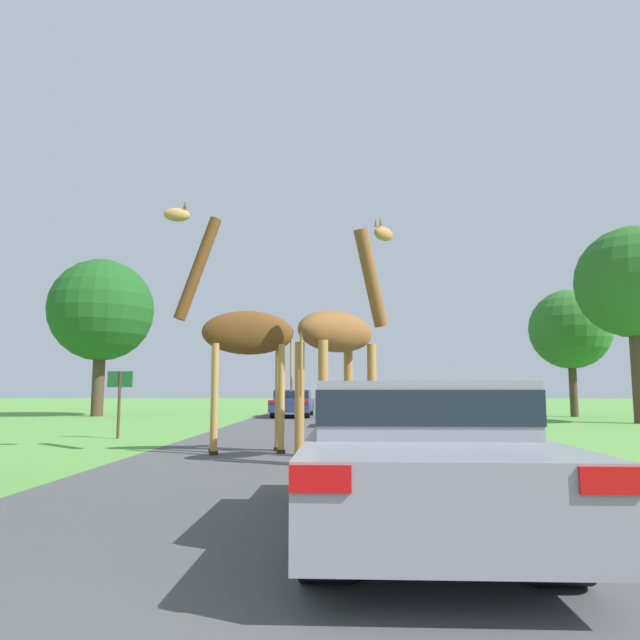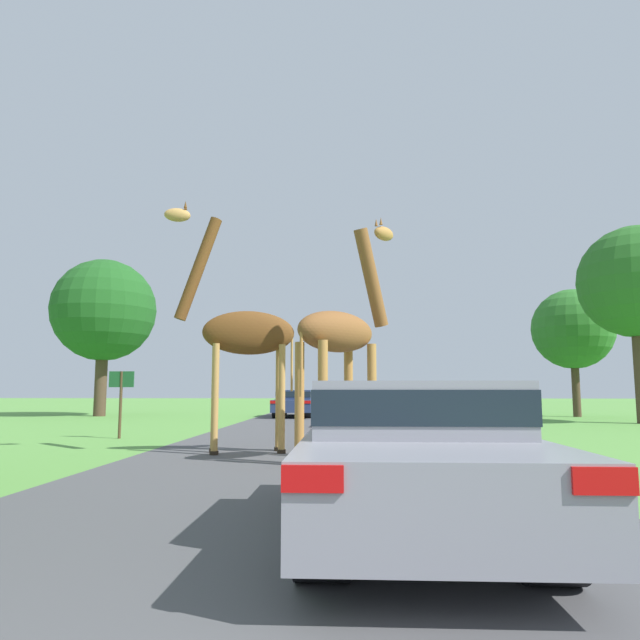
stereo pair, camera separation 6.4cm
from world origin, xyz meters
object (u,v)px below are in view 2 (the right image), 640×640
tree_left_edge (573,329)px  sign_post (121,392)px  tree_far_right (104,311)px  giraffe_near_road (341,337)px  car_far_ahead (389,414)px  car_queue_left (295,402)px  giraffe_companion (242,332)px  car_queue_right (368,406)px  tree_right_cluster (636,283)px  car_lead_maroon (412,450)px

tree_left_edge → sign_post: bearing=-143.5°
tree_far_right → sign_post: 14.42m
giraffe_near_road → sign_post: (-6.16, 4.67, -1.08)m
tree_left_edge → tree_far_right: 23.49m
sign_post → car_far_ahead: bearing=-9.3°
car_queue_left → car_far_ahead: size_ratio=1.02×
giraffe_companion → car_queue_left: giraffe_companion is taller
tree_left_edge → car_queue_right: bearing=-143.2°
car_queue_left → tree_right_cluster: 15.82m
tree_left_edge → tree_right_cluster: tree_right_cluster is taller
car_far_ahead → car_queue_right: bearing=92.6°
giraffe_near_road → sign_post: 7.81m
giraffe_companion → car_queue_right: (3.03, 8.47, -1.85)m
giraffe_companion → car_queue_right: giraffe_companion is taller
giraffe_near_road → car_far_ahead: (1.13, 3.47, -1.62)m
car_far_ahead → tree_left_edge: size_ratio=0.71×
sign_post → giraffe_near_road: bearing=-37.2°
giraffe_companion → tree_far_right: 18.93m
car_lead_maroon → car_queue_right: bearing=89.6°
car_lead_maroon → tree_left_edge: 25.43m
car_queue_left → tree_far_right: bearing=180.0°
car_queue_right → car_far_ahead: bearing=-87.4°
giraffe_companion → car_queue_left: bearing=-13.7°
giraffe_near_road → giraffe_companion: bearing=-167.0°
car_far_ahead → sign_post: size_ratio=2.43×
giraffe_companion → tree_left_edge: bearing=-54.3°
tree_right_cluster → tree_far_right: bearing=168.4°
giraffe_near_road → tree_far_right: tree_far_right is taller
car_lead_maroon → tree_left_edge: (10.52, 22.88, 3.50)m
tree_far_right → car_far_ahead: bearing=-45.6°
car_queue_right → tree_right_cluster: (10.92, 2.43, 4.85)m
car_queue_right → sign_post: size_ratio=2.47×
giraffe_near_road → car_queue_right: bearing=128.9°
giraffe_near_road → car_far_ahead: giraffe_near_road is taller
car_far_ahead → tree_left_edge: (10.12, 14.09, 3.53)m
car_lead_maroon → car_far_ahead: car_lead_maroon is taller
car_lead_maroon → sign_post: sign_post is taller
tree_right_cluster → sign_post: (-17.92, -7.54, -4.31)m
tree_left_edge → tree_right_cluster: (0.51, -5.35, 1.32)m
car_queue_left → sign_post: 13.00m
car_far_ahead → tree_right_cluster: 14.59m
giraffe_near_road → car_lead_maroon: (0.73, -5.32, -1.58)m
car_lead_maroon → tree_right_cluster: 21.26m
car_queue_right → car_far_ahead: (0.29, -6.30, 0.00)m
giraffe_near_road → tree_right_cluster: (11.76, 12.21, 3.23)m
sign_post → car_queue_left: bearing=73.5°
giraffe_near_road → giraffe_companion: (-2.19, 1.30, 0.24)m
car_queue_right → tree_right_cluster: bearing=12.6°
giraffe_companion → car_queue_left: 15.93m
giraffe_companion → car_far_ahead: (3.32, 2.17, -1.85)m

